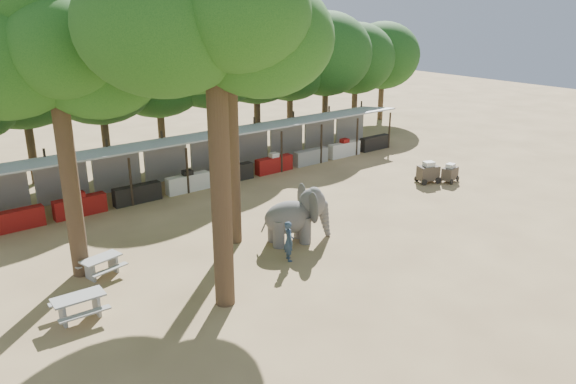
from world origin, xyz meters
TOP-DOWN VIEW (x-y plane):
  - ground at (0.00, 0.00)m, footprint 100.00×100.00m
  - vendor_stalls at (-0.00, 13.84)m, footprint 28.00×2.99m
  - yard_tree_left at (-9.13, 7.19)m, footprint 7.10×6.90m
  - yard_tree_center at (-6.13, 2.19)m, footprint 7.10×6.90m
  - yard_tree_back at (-3.13, 6.19)m, footprint 7.10×6.90m
  - backdrop_trees at (0.00, 19.00)m, footprint 46.46×5.95m
  - elephant at (-0.95, 4.45)m, footprint 3.04×2.25m
  - handler at (-2.36, 3.23)m, footprint 0.57×0.67m
  - picnic_table_near at (-10.08, 4.00)m, footprint 1.61×1.46m
  - picnic_table_far at (-8.45, 6.43)m, footprint 1.64×1.54m
  - cart_front at (10.66, 5.46)m, footprint 1.17×0.89m
  - cart_back at (9.61, 6.12)m, footprint 1.40×1.13m

SIDE VIEW (x-z plane):
  - ground at x=0.00m, z-range 0.00..0.00m
  - picnic_table_far at x=-8.45m, z-range 0.11..0.81m
  - cart_front at x=10.66m, z-range -0.01..1.02m
  - picnic_table_near at x=-10.08m, z-range 0.12..0.90m
  - cart_back at x=9.61m, z-range -0.01..1.18m
  - handler at x=-2.36m, z-range 0.00..1.59m
  - elephant at x=-0.95m, z-range 0.00..2.26m
  - vendor_stalls at x=0.00m, z-range -0.22..2.58m
  - backdrop_trees at x=0.00m, z-range 1.35..9.68m
  - yard_tree_left at x=-9.13m, z-range 2.69..13.71m
  - yard_tree_back at x=-3.13m, z-range 2.86..14.22m
  - yard_tree_center at x=-6.13m, z-range 3.19..15.23m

